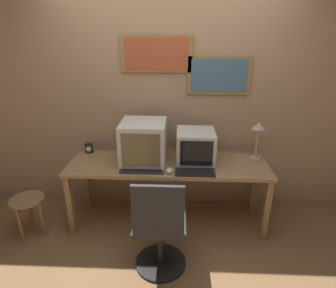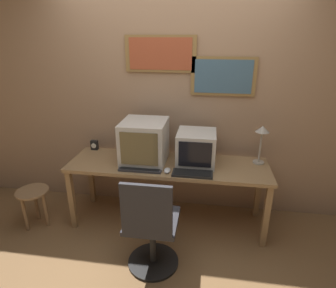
# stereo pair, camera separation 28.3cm
# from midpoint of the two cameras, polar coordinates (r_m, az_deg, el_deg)

# --- Properties ---
(ground_plane) EXTENTS (14.00, 14.00, 0.00)m
(ground_plane) POSITION_cam_midpoint_polar(r_m,az_deg,el_deg) (2.68, -4.23, -25.81)
(ground_plane) COLOR brown
(wall_back) EXTENTS (8.00, 0.08, 2.60)m
(wall_back) POSITION_cam_midpoint_polar(r_m,az_deg,el_deg) (3.12, -2.24, 9.21)
(wall_back) COLOR tan
(wall_back) RESTS_ON ground_plane
(desk) EXTENTS (2.07, 0.61, 0.71)m
(desk) POSITION_cam_midpoint_polar(r_m,az_deg,el_deg) (2.95, -2.76, -5.34)
(desk) COLOR #99754C
(desk) RESTS_ON ground_plane
(monitor_left) EXTENTS (0.45, 0.47, 0.44)m
(monitor_left) POSITION_cam_midpoint_polar(r_m,az_deg,el_deg) (2.90, -7.76, 0.27)
(monitor_left) COLOR beige
(monitor_left) RESTS_ON desk
(monitor_right) EXTENTS (0.39, 0.40, 0.33)m
(monitor_right) POSITION_cam_midpoint_polar(r_m,az_deg,el_deg) (2.90, 2.84, -0.56)
(monitor_right) COLOR beige
(monitor_right) RESTS_ON desk
(keyboard_main) EXTENTS (0.43, 0.15, 0.03)m
(keyboard_main) POSITION_cam_midpoint_polar(r_m,az_deg,el_deg) (2.78, -8.19, -5.26)
(keyboard_main) COLOR #333338
(keyboard_main) RESTS_ON desk
(keyboard_side) EXTENTS (0.38, 0.15, 0.03)m
(keyboard_side) POSITION_cam_midpoint_polar(r_m,az_deg,el_deg) (2.71, 2.50, -5.83)
(keyboard_side) COLOR black
(keyboard_side) RESTS_ON desk
(mouse_near_keyboard) EXTENTS (0.06, 0.11, 0.03)m
(mouse_near_keyboard) POSITION_cam_midpoint_polar(r_m,az_deg,el_deg) (2.74, -2.71, -5.46)
(mouse_near_keyboard) COLOR silver
(mouse_near_keyboard) RESTS_ON desk
(desk_clock) EXTENTS (0.08, 0.05, 0.11)m
(desk_clock) POSITION_cam_midpoint_polar(r_m,az_deg,el_deg) (3.32, -18.09, -0.85)
(desk_clock) COLOR black
(desk_clock) RESTS_ON desk
(desk_lamp) EXTENTS (0.14, 0.14, 0.40)m
(desk_lamp) POSITION_cam_midpoint_polar(r_m,az_deg,el_deg) (3.01, 15.31, 2.29)
(desk_lamp) COLOR #B2A899
(desk_lamp) RESTS_ON desk
(office_chair) EXTENTS (0.46, 0.46, 0.93)m
(office_chair) POSITION_cam_midpoint_polar(r_m,az_deg,el_deg) (2.49, -5.11, -17.37)
(office_chair) COLOR black
(office_chair) RESTS_ON ground_plane
(side_stool) EXTENTS (0.33, 0.33, 0.43)m
(side_stool) POSITION_cam_midpoint_polar(r_m,az_deg,el_deg) (3.30, -28.78, -11.23)
(side_stool) COLOR #8E6B47
(side_stool) RESTS_ON ground_plane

